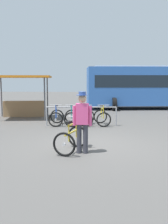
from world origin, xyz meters
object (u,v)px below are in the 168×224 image
Objects in this scene: racked_bike_blue at (56,117)px; market_stall at (23,92)px; bus_distant at (156,85)px; racked_bike_white at (87,117)px; featured_bicycle at (73,134)px; person_with_featured_bike at (82,120)px; racked_bike_yellow at (102,117)px; racked_bike_teal at (72,117)px.

market_stall is at bearing 135.69° from racked_bike_blue.
racked_bike_white is at bearing -121.66° from bus_distant.
market_stall reaches higher than racked_bike_blue.
featured_bicycle is 12.74m from bus_distant.
market_stall is at bearing 119.71° from person_with_featured_bike.
racked_bike_yellow is at bearing 3.08° from racked_bike_blue.
market_stall is (-2.96, 2.17, 1.03)m from racked_bike_teal.
racked_bike_blue is 0.99× the size of racked_bike_yellow.
racked_bike_blue is at bearing -44.31° from market_stall.
racked_bike_yellow is 0.12× the size of bus_distant.
featured_bicycle is at bearing -61.26° from market_stall.
person_with_featured_bike is 12.84m from bus_distant.
racked_bike_blue is 1.05× the size of racked_bike_white.
racked_bike_blue is at bearing 109.17° from person_with_featured_bike.
racked_bike_blue is 9.72m from bus_distant.
racked_bike_yellow is at bearing -25.66° from market_stall.
racked_bike_teal and racked_bike_white have the same top height.
featured_bicycle is (-0.83, -4.34, 0.12)m from racked_bike_yellow.
racked_bike_yellow is 0.68× the size of person_with_featured_bike.
racked_bike_yellow is (2.10, 0.11, 0.00)m from racked_bike_blue.
racked_bike_teal is 0.92× the size of featured_bicycle.
racked_bike_yellow is at bearing 79.22° from featured_bicycle.
market_stall is (-2.26, 2.21, 1.03)m from racked_bike_blue.
racked_bike_blue is 2.10m from racked_bike_yellow.
racked_bike_blue is at bearing 106.70° from featured_bicycle.
featured_bicycle reaches higher than racked_bike_teal.
racked_bike_teal is 4.31m from featured_bicycle.
bus_distant is at bearing 58.34° from racked_bike_white.
featured_bicycle is (-0.13, -4.31, 0.12)m from racked_bike_white.
racked_bike_blue is 1.40m from racked_bike_white.
bus_distant reaches higher than racked_bike_white.
racked_bike_white is 0.89× the size of featured_bicycle.
racked_bike_white is 0.33× the size of market_stall.
racked_bike_blue is 0.11× the size of bus_distant.
racked_bike_blue is 0.70m from racked_bike_teal.
racked_bike_blue is at bearing -176.92° from racked_bike_white.
racked_bike_teal is at bearing -36.23° from market_stall.
market_stall reaches higher than racked_bike_teal.
market_stall reaches higher than racked_bike_white.
racked_bike_yellow is 8.49m from bus_distant.
bus_distant reaches higher than racked_bike_yellow.
racked_bike_teal is 0.11× the size of bus_distant.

